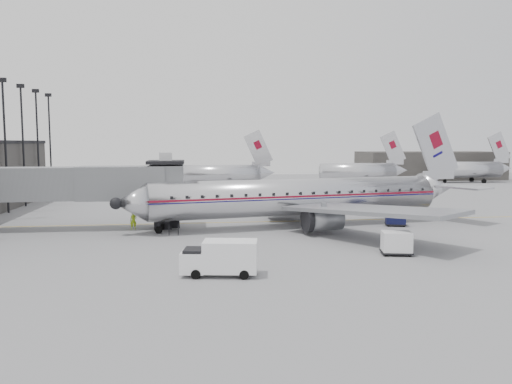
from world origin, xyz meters
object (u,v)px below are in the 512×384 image
Objects in this scene: service_van at (220,257)px; baggage_cart_navy at (395,218)px; baggage_cart_white at (396,243)px; ramp_worker at (133,221)px; airliner at (304,197)px.

service_van reaches higher than baggage_cart_navy.
baggage_cart_white reaches higher than baggage_cart_navy.
service_van is 23.94m from baggage_cart_navy.
service_van is 18.51m from ramp_worker.
service_van is at bearing -70.17° from ramp_worker.
ramp_worker is at bearing -166.91° from baggage_cart_navy.
ramp_worker is (-16.16, -0.13, -1.99)m from airliner.
baggage_cart_navy is at bearing -18.48° from airliner.
baggage_cart_navy is 0.93× the size of baggage_cart_white.
airliner is 9.09m from baggage_cart_navy.
baggage_cart_navy is at bearing 51.00° from service_van.
service_van is at bearing -122.47° from baggage_cart_navy.
baggage_cart_white is at bearing -84.16° from airliner.
airliner is at bearing -172.37° from baggage_cart_navy.
airliner is 19.52m from service_van.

